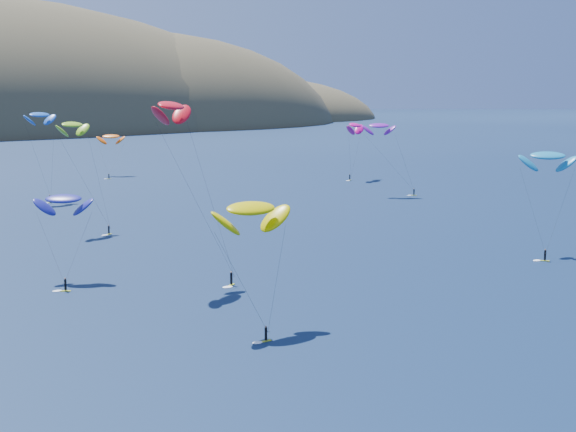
{
  "coord_description": "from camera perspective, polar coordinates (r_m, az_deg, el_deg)",
  "views": [
    {
      "loc": [
        -67.54,
        -20.98,
        28.83
      ],
      "look_at": [
        0.64,
        80.0,
        9.0
      ],
      "focal_mm": 50.0,
      "sensor_mm": 36.0,
      "label": 1
    }
  ],
  "objects": [
    {
      "name": "kitesurfer_4",
      "position": [
        210.71,
        -17.25,
        6.88
      ],
      "size": [
        9.47,
        8.07,
        24.13
      ],
      "rotation": [
        0.0,
        0.0,
        0.32
      ],
      "color": "#C0CC16",
      "rests_on": "ground"
    },
    {
      "name": "kitesurfer_9",
      "position": [
        118.31,
        -8.3,
        7.75
      ],
      "size": [
        11.12,
        12.37,
        28.52
      ],
      "rotation": [
        0.0,
        0.0,
        0.61
      ],
      "color": "#C0CC16",
      "rests_on": "ground"
    },
    {
      "name": "kitesurfer_10",
      "position": [
        124.38,
        -15.68,
        1.18
      ],
      "size": [
        9.1,
        12.27,
        14.48
      ],
      "rotation": [
        0.0,
        0.0,
        -0.58
      ],
      "color": "#C0CC16",
      "rests_on": "ground"
    },
    {
      "name": "kitesurfer_5",
      "position": [
        145.87,
        17.98,
        4.1
      ],
      "size": [
        11.56,
        10.82,
        19.47
      ],
      "rotation": [
        0.0,
        0.0,
        -0.81
      ],
      "color": "#C0CC16",
      "rests_on": "ground"
    },
    {
      "name": "kitesurfer_11",
      "position": [
        267.25,
        -12.49,
        5.55
      ],
      "size": [
        10.34,
        14.2,
        15.04
      ],
      "rotation": [
        0.0,
        0.0,
        -0.53
      ],
      "color": "#C0CC16",
      "rests_on": "ground"
    },
    {
      "name": "kitesurfer_3",
      "position": [
        164.97,
        -15.08,
        6.28
      ],
      "size": [
        8.62,
        11.66,
        23.43
      ],
      "rotation": [
        0.0,
        0.0,
        0.4
      ],
      "color": "#C0CC16",
      "rests_on": "ground"
    },
    {
      "name": "kitesurfer_6",
      "position": [
        214.45,
        6.49,
        6.4
      ],
      "size": [
        12.06,
        11.26,
        20.77
      ],
      "rotation": [
        0.0,
        0.0,
        -0.63
      ],
      "color": "#C0CC16",
      "rests_on": "ground"
    },
    {
      "name": "kitesurfer_2",
      "position": [
        95.53,
        -2.66,
        0.54
      ],
      "size": [
        9.99,
        8.92,
        17.18
      ],
      "rotation": [
        0.0,
        0.0,
        -0.01
      ],
      "color": "#C0CC16",
      "rests_on": "ground"
    },
    {
      "name": "kitesurfer_8",
      "position": [
        251.2,
        4.79,
        6.46
      ],
      "size": [
        10.66,
        8.51,
        19.48
      ],
      "rotation": [
        0.0,
        0.0,
        0.49
      ],
      "color": "#C0CC16",
      "rests_on": "ground"
    }
  ]
}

